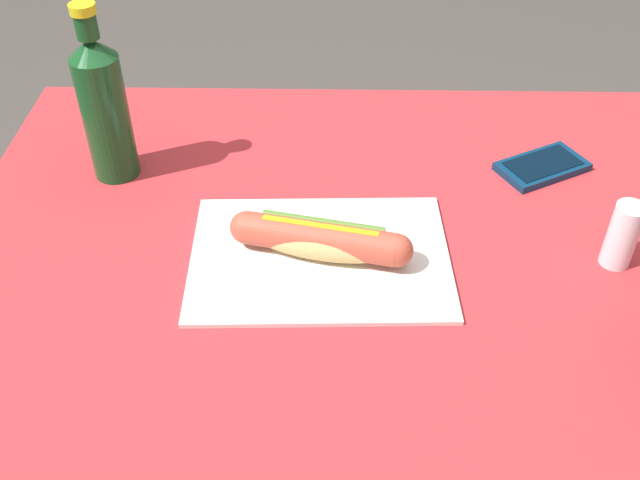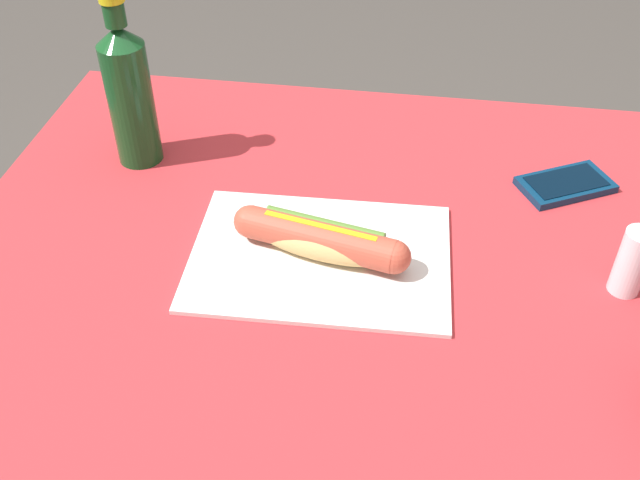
# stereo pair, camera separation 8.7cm
# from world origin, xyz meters

# --- Properties ---
(dining_table) EXTENTS (1.04, 0.77, 0.78)m
(dining_table) POSITION_xyz_m (0.00, 0.00, 0.61)
(dining_table) COLOR brown
(dining_table) RESTS_ON ground
(paper_wrapper) EXTENTS (0.32, 0.24, 0.01)m
(paper_wrapper) POSITION_xyz_m (-0.05, -0.03, 0.78)
(paper_wrapper) COLOR silver
(paper_wrapper) RESTS_ON dining_table
(hot_dog) EXTENTS (0.22, 0.08, 0.05)m
(hot_dog) POSITION_xyz_m (-0.05, -0.03, 0.81)
(hot_dog) COLOR #DBB26B
(hot_dog) RESTS_ON paper_wrapper
(cell_phone) EXTENTS (0.14, 0.12, 0.01)m
(cell_phone) POSITION_xyz_m (0.26, 0.16, 0.78)
(cell_phone) COLOR #0A2D4C
(cell_phone) RESTS_ON dining_table
(soda_bottle) EXTENTS (0.06, 0.06, 0.24)m
(soda_bottle) POSITION_xyz_m (-0.34, 0.14, 0.88)
(soda_bottle) COLOR #14471E
(soda_bottle) RESTS_ON dining_table
(salt_shaker) EXTENTS (0.04, 0.04, 0.08)m
(salt_shaker) POSITION_xyz_m (0.30, -0.03, 0.82)
(salt_shaker) COLOR silver
(salt_shaker) RESTS_ON dining_table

